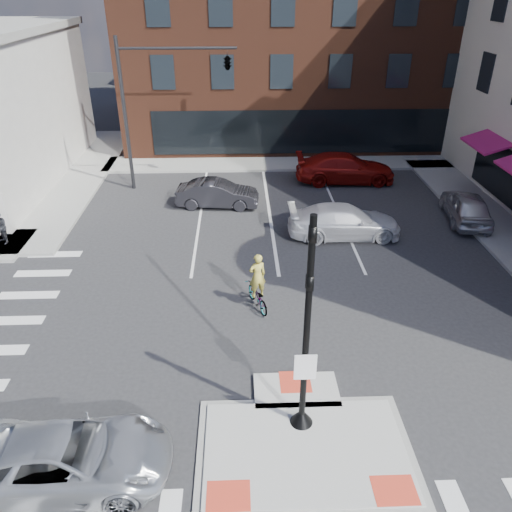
{
  "coord_description": "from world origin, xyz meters",
  "views": [
    {
      "loc": [
        -1.54,
        -8.97,
        10.32
      ],
      "look_at": [
        -0.99,
        6.11,
        2.0
      ],
      "focal_mm": 35.0,
      "sensor_mm": 36.0,
      "label": 1
    }
  ],
  "objects_px": {
    "bg_car_red": "(345,168)",
    "cyclist": "(257,290)",
    "white_pickup": "(344,221)",
    "bg_car_silver": "(466,206)",
    "pedestrian_a": "(0,228)",
    "silver_suv": "(64,458)",
    "bg_car_dark": "(217,194)"
  },
  "relations": [
    {
      "from": "bg_car_red",
      "to": "cyclist",
      "type": "bearing_deg",
      "value": 157.31
    },
    {
      "from": "white_pickup",
      "to": "bg_car_red",
      "type": "xyz_separation_m",
      "value": [
        1.42,
        7.12,
        0.08
      ]
    },
    {
      "from": "bg_car_silver",
      "to": "pedestrian_a",
      "type": "relative_size",
      "value": 2.85
    },
    {
      "from": "cyclist",
      "to": "silver_suv",
      "type": "bearing_deg",
      "value": 36.14
    },
    {
      "from": "bg_car_silver",
      "to": "cyclist",
      "type": "bearing_deg",
      "value": 42.91
    },
    {
      "from": "bg_car_dark",
      "to": "bg_car_silver",
      "type": "height_order",
      "value": "bg_car_silver"
    },
    {
      "from": "bg_car_silver",
      "to": "cyclist",
      "type": "xyz_separation_m",
      "value": [
        -10.44,
        -7.06,
        -0.02
      ]
    },
    {
      "from": "bg_car_dark",
      "to": "bg_car_red",
      "type": "height_order",
      "value": "bg_car_red"
    },
    {
      "from": "bg_car_silver",
      "to": "bg_car_red",
      "type": "bearing_deg",
      "value": -40.53
    },
    {
      "from": "bg_car_dark",
      "to": "pedestrian_a",
      "type": "height_order",
      "value": "pedestrian_a"
    },
    {
      "from": "bg_car_red",
      "to": "pedestrian_a",
      "type": "xyz_separation_m",
      "value": [
        -16.66,
        -7.58,
        0.09
      ]
    },
    {
      "from": "silver_suv",
      "to": "pedestrian_a",
      "type": "height_order",
      "value": "pedestrian_a"
    },
    {
      "from": "bg_car_dark",
      "to": "pedestrian_a",
      "type": "xyz_separation_m",
      "value": [
        -9.35,
        -4.16,
        0.22
      ]
    },
    {
      "from": "cyclist",
      "to": "pedestrian_a",
      "type": "distance_m",
      "value": 12.19
    },
    {
      "from": "white_pickup",
      "to": "bg_car_silver",
      "type": "relative_size",
      "value": 1.18
    },
    {
      "from": "cyclist",
      "to": "pedestrian_a",
      "type": "xyz_separation_m",
      "value": [
        -11.06,
        5.12,
        0.19
      ]
    },
    {
      "from": "silver_suv",
      "to": "white_pickup",
      "type": "relative_size",
      "value": 0.97
    },
    {
      "from": "bg_car_dark",
      "to": "bg_car_silver",
      "type": "relative_size",
      "value": 0.97
    },
    {
      "from": "silver_suv",
      "to": "cyclist",
      "type": "relative_size",
      "value": 2.3
    },
    {
      "from": "bg_car_dark",
      "to": "bg_car_silver",
      "type": "distance_m",
      "value": 12.35
    },
    {
      "from": "bg_car_dark",
      "to": "cyclist",
      "type": "height_order",
      "value": "cyclist"
    },
    {
      "from": "silver_suv",
      "to": "pedestrian_a",
      "type": "relative_size",
      "value": 3.25
    },
    {
      "from": "bg_car_red",
      "to": "pedestrian_a",
      "type": "bearing_deg",
      "value": 115.59
    },
    {
      "from": "bg_car_silver",
      "to": "bg_car_red",
      "type": "height_order",
      "value": "bg_car_red"
    },
    {
      "from": "cyclist",
      "to": "pedestrian_a",
      "type": "relative_size",
      "value": 1.41
    },
    {
      "from": "bg_car_red",
      "to": "pedestrian_a",
      "type": "relative_size",
      "value": 3.73
    },
    {
      "from": "pedestrian_a",
      "to": "bg_car_dark",
      "type": "bearing_deg",
      "value": 68.84
    },
    {
      "from": "bg_car_red",
      "to": "cyclist",
      "type": "xyz_separation_m",
      "value": [
        -5.61,
        -12.7,
        -0.1
      ]
    },
    {
      "from": "silver_suv",
      "to": "bg_car_red",
      "type": "bearing_deg",
      "value": -30.08
    },
    {
      "from": "cyclist",
      "to": "bg_car_silver",
      "type": "bearing_deg",
      "value": -165.52
    },
    {
      "from": "white_pickup",
      "to": "pedestrian_a",
      "type": "distance_m",
      "value": 15.25
    },
    {
      "from": "white_pickup",
      "to": "pedestrian_a",
      "type": "relative_size",
      "value": 3.35
    }
  ]
}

